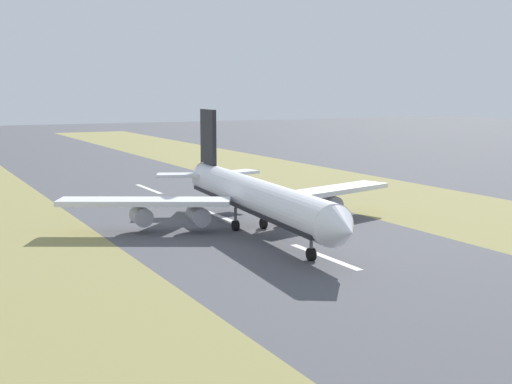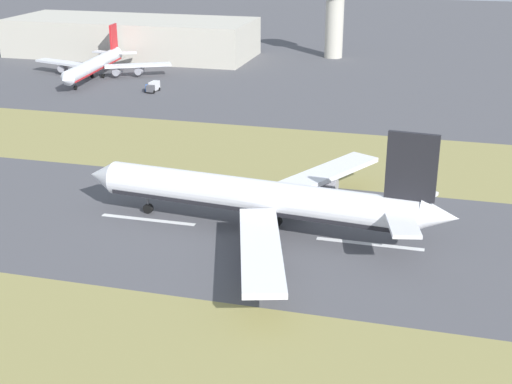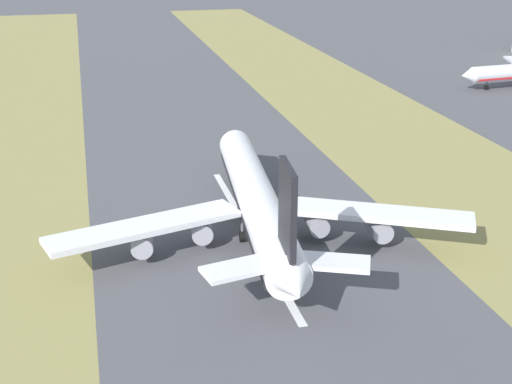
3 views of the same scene
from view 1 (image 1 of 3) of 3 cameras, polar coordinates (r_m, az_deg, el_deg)
name	(u,v)px [view 1 (image 1 of 3)]	position (r m, az deg, el deg)	size (l,w,h in m)	color
ground_plane	(259,232)	(122.16, 0.27, -3.18)	(800.00, 800.00, 0.00)	#4C4C51
grass_median_west	(459,211)	(147.93, 15.97, -1.50)	(40.00, 600.00, 0.01)	olive
centreline_dash_near	(149,189)	(176.28, -8.59, 0.25)	(1.20, 18.00, 0.01)	silver
centreline_dash_mid	(214,214)	(139.32, -3.37, -1.77)	(1.20, 18.00, 0.01)	silver
centreline_dash_far	(324,256)	(104.63, 5.48, -5.16)	(1.20, 18.00, 0.01)	silver
airplane_main_jet	(252,196)	(121.83, -0.33, -0.34)	(63.86, 67.22, 20.20)	white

